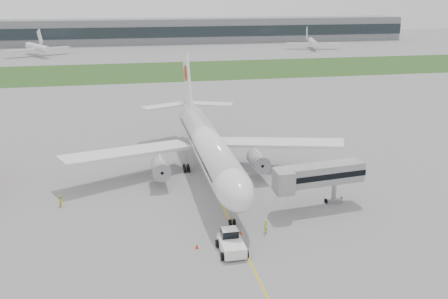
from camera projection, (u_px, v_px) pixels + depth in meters
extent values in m
plane|color=gray|center=(212.00, 184.00, 80.14)|extent=(600.00, 600.00, 0.00)
cube|color=#29481B|center=(157.00, 71.00, 192.12)|extent=(600.00, 50.00, 0.02)
cube|color=slate|center=(142.00, 31.00, 292.64)|extent=(320.00, 22.00, 14.00)
cube|color=#222A30|center=(143.00, 33.00, 282.37)|extent=(320.00, 0.60, 6.00)
cylinder|color=white|center=(207.00, 144.00, 82.17)|extent=(5.00, 38.00, 5.00)
ellipsoid|color=white|center=(233.00, 188.00, 63.97)|extent=(5.00, 11.00, 5.00)
cube|color=black|center=(235.00, 184.00, 62.77)|extent=(3.20, 1.54, 1.14)
cone|color=white|center=(189.00, 110.00, 102.46)|extent=(5.00, 10.53, 6.16)
cube|color=white|center=(128.00, 152.00, 81.91)|extent=(22.13, 13.52, 1.70)
cube|color=white|center=(279.00, 143.00, 86.89)|extent=(22.13, 13.52, 1.70)
cylinder|color=#A5A5AA|center=(161.00, 167.00, 79.10)|extent=(2.70, 5.20, 2.70)
cylinder|color=#A5A5AA|center=(258.00, 161.00, 82.16)|extent=(2.70, 5.20, 2.70)
cube|color=white|center=(188.00, 84.00, 102.30)|extent=(0.45, 10.90, 12.76)
cylinder|color=#AC1C09|center=(187.00, 73.00, 102.63)|extent=(0.60, 3.20, 3.20)
cube|color=white|center=(164.00, 106.00, 103.71)|extent=(9.54, 6.34, 0.35)
cube|color=white|center=(211.00, 104.00, 105.62)|extent=(9.54, 6.34, 0.35)
cylinder|color=#9A9AA0|center=(232.00, 215.00, 65.67)|extent=(0.24, 0.24, 3.10)
cylinder|color=black|center=(187.00, 168.00, 85.89)|extent=(1.40, 1.10, 1.10)
cylinder|color=black|center=(223.00, 166.00, 87.12)|extent=(1.40, 1.10, 1.10)
cube|color=white|center=(232.00, 246.00, 59.20)|extent=(2.66, 4.76, 1.27)
cube|color=white|center=(229.00, 233.00, 60.06)|extent=(1.91, 1.70, 1.05)
cube|color=black|center=(229.00, 232.00, 60.05)|extent=(1.96, 1.75, 0.90)
cylinder|color=black|center=(217.00, 243.00, 60.51)|extent=(0.37, 0.95, 0.95)
cylinder|color=black|center=(240.00, 241.00, 61.07)|extent=(0.37, 0.95, 0.95)
cylinder|color=black|center=(223.00, 256.00, 57.56)|extent=(0.37, 0.95, 0.95)
cylinder|color=black|center=(247.00, 254.00, 58.12)|extent=(0.37, 0.95, 0.95)
cube|color=#A4A4A6|center=(320.00, 174.00, 70.79)|extent=(13.33, 4.36, 2.80)
cube|color=black|center=(320.00, 174.00, 70.79)|extent=(13.52, 4.47, 0.84)
cube|color=#A4A4A6|center=(284.00, 181.00, 68.11)|extent=(2.43, 3.18, 3.18)
cylinder|color=#9A9AA0|center=(334.00, 191.00, 73.00)|extent=(0.65, 0.65, 3.55)
cube|color=#9A9AA0|center=(333.00, 200.00, 73.44)|extent=(2.38, 1.57, 0.65)
cylinder|color=black|center=(326.00, 201.00, 73.08)|extent=(0.36, 0.68, 0.65)
cylinder|color=black|center=(341.00, 199.00, 73.81)|extent=(0.36, 0.68, 0.65)
cone|color=red|center=(197.00, 246.00, 60.21)|extent=(0.44, 0.44, 0.61)
cone|color=red|center=(240.00, 232.00, 63.69)|extent=(0.42, 0.42, 0.58)
imported|color=#B2D824|center=(265.00, 227.00, 63.83)|extent=(0.80, 0.77, 1.84)
imported|color=yellow|center=(61.00, 201.00, 71.81)|extent=(0.71, 0.86, 1.65)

